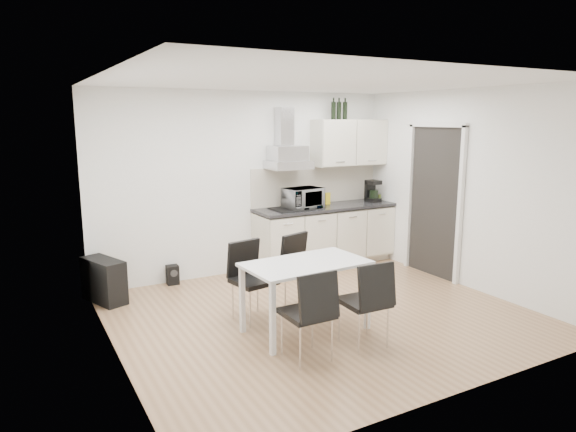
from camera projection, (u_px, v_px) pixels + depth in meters
name	position (u px, v px, depth m)	size (l,w,h in m)	color
ground	(321.00, 314.00, 5.90)	(4.50, 4.50, 0.00)	#A67F5A
wall_back	(247.00, 183.00, 7.37)	(4.50, 0.10, 2.60)	white
wall_front	(463.00, 240.00, 3.93)	(4.50, 0.10, 2.60)	white
wall_left	(110.00, 223.00, 4.59)	(0.10, 4.00, 2.60)	white
wall_right	(467.00, 190.00, 6.72)	(0.10, 4.00, 2.60)	white
ceiling	(324.00, 81.00, 5.41)	(4.50, 4.50, 0.00)	white
doorway	(433.00, 203.00, 7.22)	(0.08, 1.04, 2.10)	white
kitchenette	(327.00, 211.00, 7.80)	(2.22, 0.64, 2.52)	beige
dining_table	(306.00, 271.00, 5.33)	(1.31, 0.80, 0.75)	white
chair_far_left	(254.00, 282.00, 5.66)	(0.44, 0.50, 0.88)	black
chair_far_right	(306.00, 272.00, 6.01)	(0.44, 0.50, 0.88)	black
chair_near_left	(307.00, 314.00, 4.73)	(0.44, 0.50, 0.88)	black
chair_near_right	(364.00, 303.00, 5.02)	(0.44, 0.50, 0.88)	black
guitar_amp	(104.00, 280.00, 6.27)	(0.48, 0.69, 0.53)	black
floor_speaker	(173.00, 275.00, 6.95)	(0.16, 0.14, 0.26)	black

